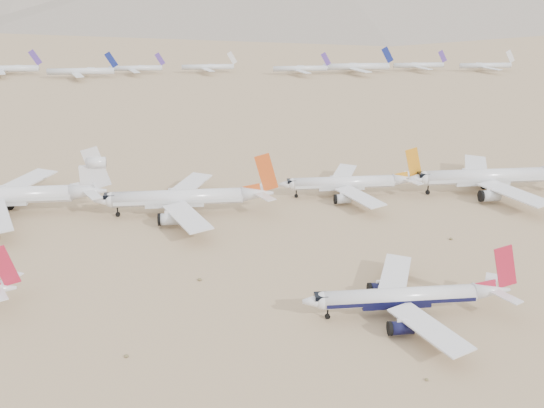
{
  "coord_description": "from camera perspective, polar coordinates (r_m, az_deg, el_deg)",
  "views": [
    {
      "loc": [
        -26.32,
        -114.63,
        69.19
      ],
      "look_at": [
        -9.89,
        44.91,
        7.0
      ],
      "focal_mm": 40.0,
      "sensor_mm": 36.0,
      "label": 1
    }
  ],
  "objects": [
    {
      "name": "row2_orange_tail",
      "position": [
        183.52,
        -8.11,
        0.57
      ],
      "size": [
        52.0,
        50.87,
        18.55
      ],
      "color": "silver",
      "rests_on": "ground"
    },
    {
      "name": "ground",
      "position": [
        136.46,
        6.16,
        -9.41
      ],
      "size": [
        7000.0,
        7000.0,
        0.0
      ],
      "primitive_type": "plane",
      "color": "#967B57",
      "rests_on": "ground"
    },
    {
      "name": "row2_gold_tail",
      "position": [
        198.58,
        7.33,
        1.98
      ],
      "size": [
        44.52,
        43.54,
        15.85
      ],
      "color": "silver",
      "rests_on": "ground"
    },
    {
      "name": "main_airliner",
      "position": [
        133.33,
        12.75,
        -8.53
      ],
      "size": [
        43.99,
        42.97,
        15.53
      ],
      "color": "silver",
      "rests_on": "ground"
    },
    {
      "name": "row2_navy_widebody",
      "position": [
        212.65,
        19.99,
        2.43
      ],
      "size": [
        54.39,
        53.18,
        19.35
      ],
      "color": "silver",
      "rests_on": "ground"
    },
    {
      "name": "distant_storage_row",
      "position": [
        438.31,
        -6.85,
        12.56
      ],
      "size": [
        481.33,
        61.41,
        16.28
      ],
      "color": "silver",
      "rests_on": "ground"
    },
    {
      "name": "desert_scrub",
      "position": [
        110.95,
        9.32,
        -17.53
      ],
      "size": [
        261.14,
        121.67,
        0.63
      ],
      "color": "brown",
      "rests_on": "ground"
    },
    {
      "name": "row2_white_trijet",
      "position": [
        198.2,
        -23.46,
        0.76
      ],
      "size": [
        57.65,
        56.34,
        20.43
      ],
      "color": "silver",
      "rests_on": "ground"
    }
  ]
}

